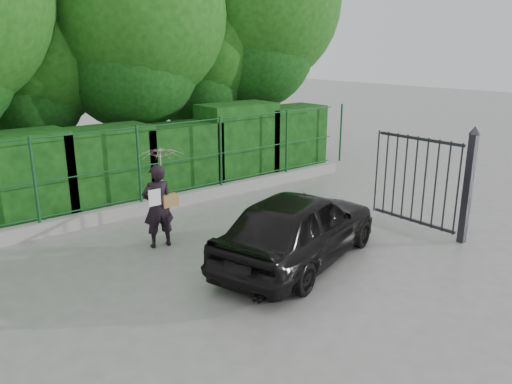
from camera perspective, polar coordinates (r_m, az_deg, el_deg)
ground at (r=8.35m, az=-1.19°, el=-10.79°), size 80.00×80.00×0.00m
kerb at (r=11.91m, az=-14.63°, el=-2.12°), size 14.00×0.25×0.30m
fence at (r=11.72m, az=-14.02°, el=2.97°), size 14.13×0.06×1.80m
hedge at (r=12.62m, az=-16.34°, el=2.81°), size 14.20×1.20×2.26m
trees at (r=14.78m, az=-17.29°, el=18.77°), size 17.10×6.15×8.08m
gate at (r=10.83m, az=20.88°, el=1.22°), size 0.22×2.33×2.36m
woman at (r=9.79m, az=-10.89°, el=0.95°), size 0.91×0.87×1.95m
car at (r=9.05m, az=4.90°, el=-3.94°), size 4.31×2.75×1.37m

